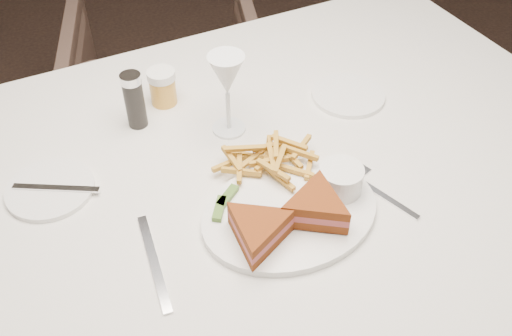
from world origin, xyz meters
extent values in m
plane|color=black|center=(0.00, 0.00, 0.00)|extent=(5.00, 5.00, 0.00)
cube|color=silver|center=(-0.09, -0.19, 0.38)|extent=(1.56, 1.08, 0.75)
imported|color=#49352C|center=(0.01, 0.73, 0.33)|extent=(0.77, 0.74, 0.65)
ellipsoid|color=white|center=(-0.06, -0.33, 0.76)|extent=(0.33, 0.26, 0.01)
cube|color=silver|center=(-0.31, -0.33, 0.75)|extent=(0.03, 0.21, 0.00)
cylinder|color=white|center=(-0.44, -0.09, 0.76)|extent=(0.16, 0.16, 0.01)
cylinder|color=white|center=(0.21, -0.07, 0.76)|extent=(0.16, 0.16, 0.01)
cylinder|color=black|center=(-0.24, 0.03, 0.81)|extent=(0.04, 0.04, 0.12)
cylinder|color=gold|center=(-0.16, 0.08, 0.79)|extent=(0.06, 0.06, 0.08)
cube|color=#426925|center=(-0.15, -0.26, 0.77)|extent=(0.05, 0.05, 0.01)
cube|color=#426925|center=(-0.18, -0.28, 0.77)|extent=(0.04, 0.05, 0.01)
cylinder|color=white|center=(0.04, -0.32, 0.79)|extent=(0.08, 0.08, 0.05)
camera|label=1|loc=(-0.39, -0.91, 1.50)|focal=40.00mm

